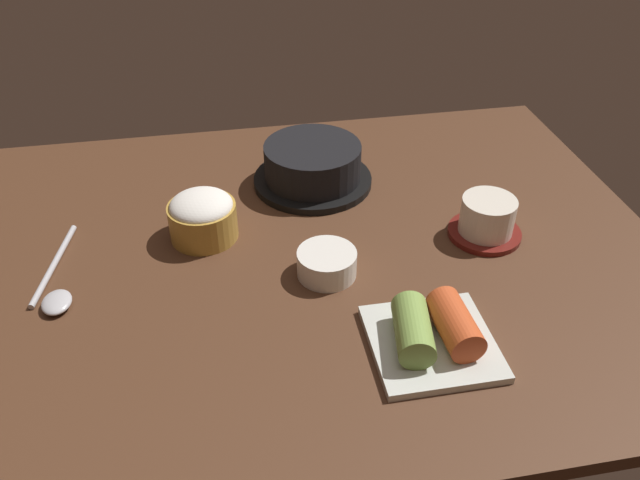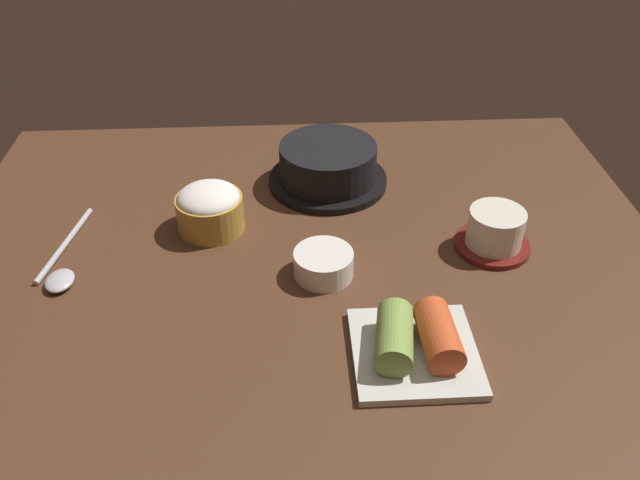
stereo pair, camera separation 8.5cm
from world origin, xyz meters
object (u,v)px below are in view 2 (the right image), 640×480
banchan_cup_center (323,263)px  kimchi_plate (416,343)px  stone_pot (328,165)px  rice_bowl (210,208)px  spoon (62,268)px  tea_cup_with_saucer (495,231)px

banchan_cup_center → kimchi_plate: (9.38, -14.88, 0.17)cm
kimchi_plate → stone_pot: bearing=101.1°
stone_pot → banchan_cup_center: stone_pot is taller
stone_pot → rice_bowl: 20.78cm
banchan_cup_center → spoon: size_ratio=0.41×
rice_bowl → kimchi_plate: (24.76, -26.18, -1.44)cm
stone_pot → kimchi_plate: bearing=-78.9°
stone_pot → banchan_cup_center: (-2.05, -22.61, -1.44)cm
stone_pot → spoon: bearing=-151.0°
stone_pot → rice_bowl: rice_bowl is taller
spoon → rice_bowl: bearing=25.0°
tea_cup_with_saucer → rice_bowl: bearing=170.0°
kimchi_plate → spoon: bearing=158.3°
stone_pot → kimchi_plate: stone_pot is taller
stone_pot → spoon: size_ratio=0.99×
tea_cup_with_saucer → banchan_cup_center: 23.97cm
stone_pot → spoon: stone_pot is taller
rice_bowl → kimchi_plate: rice_bowl is taller
rice_bowl → tea_cup_with_saucer: 39.52cm
tea_cup_with_saucer → spoon: size_ratio=0.54×
tea_cup_with_saucer → kimchi_plate: bearing=-126.2°
tea_cup_with_saucer → kimchi_plate: tea_cup_with_saucer is taller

